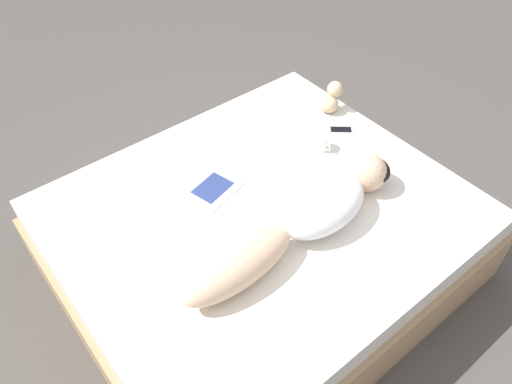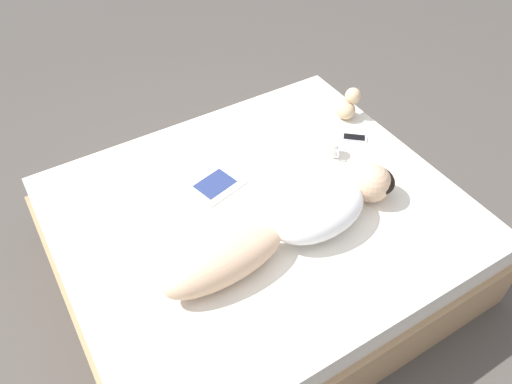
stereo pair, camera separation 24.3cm
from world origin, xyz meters
name	(u,v)px [view 2 (the right image)]	position (x,y,z in m)	size (l,w,h in m)	color
ground_plane	(259,267)	(0.00, 0.00, 0.00)	(12.00, 12.00, 0.00)	#4C4742
bed	(259,240)	(0.00, 0.00, 0.26)	(1.81, 2.08, 0.52)	tan
person	(300,221)	(0.25, 0.08, 0.61)	(0.34, 1.33, 0.21)	#DBB28E
open_magazine	(202,175)	(-0.38, -0.14, 0.52)	(0.51, 0.39, 0.01)	white
coffee_mug	(331,148)	(-0.15, 0.58, 0.56)	(0.12, 0.08, 0.09)	white
cell_phone	(354,138)	(-0.20, 0.79, 0.52)	(0.15, 0.16, 0.01)	silver
plush_toy	(348,105)	(-0.39, 0.89, 0.61)	(0.14, 0.16, 0.19)	#D1B289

